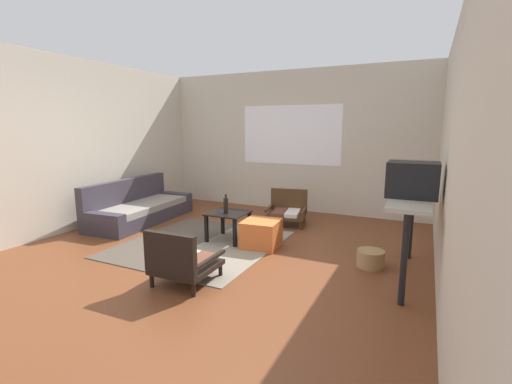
{
  "coord_description": "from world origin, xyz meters",
  "views": [
    {
      "loc": [
        2.42,
        -3.58,
        1.62
      ],
      "look_at": [
        0.29,
        0.84,
        0.73
      ],
      "focal_mm": 24.96,
      "sensor_mm": 36.0,
      "label": 1
    }
  ],
  "objects_px": {
    "couch": "(139,209)",
    "wicker_basket": "(371,259)",
    "clay_vase": "(414,180)",
    "armchair_striped_foreground": "(182,261)",
    "crt_television": "(412,179)",
    "glass_bottle": "(226,205)",
    "coffee_table": "(228,218)",
    "console_shelf": "(411,207)",
    "armchair_by_window": "(287,209)",
    "ottoman_orange": "(261,234)"
  },
  "relations": [
    {
      "from": "clay_vase",
      "to": "console_shelf",
      "type": "bearing_deg",
      "value": -90.0
    },
    {
      "from": "couch",
      "to": "clay_vase",
      "type": "bearing_deg",
      "value": -2.47
    },
    {
      "from": "armchair_striped_foreground",
      "to": "console_shelf",
      "type": "relative_size",
      "value": 0.44
    },
    {
      "from": "couch",
      "to": "armchair_striped_foreground",
      "type": "relative_size",
      "value": 3.28
    },
    {
      "from": "coffee_table",
      "to": "armchair_striped_foreground",
      "type": "relative_size",
      "value": 0.85
    },
    {
      "from": "wicker_basket",
      "to": "ottoman_orange",
      "type": "bearing_deg",
      "value": 176.24
    },
    {
      "from": "armchair_by_window",
      "to": "wicker_basket",
      "type": "bearing_deg",
      "value": -41.37
    },
    {
      "from": "armchair_striped_foreground",
      "to": "armchair_by_window",
      "type": "bearing_deg",
      "value": 87.42
    },
    {
      "from": "coffee_table",
      "to": "crt_television",
      "type": "distance_m",
      "value": 2.54
    },
    {
      "from": "crt_television",
      "to": "wicker_basket",
      "type": "relative_size",
      "value": 1.56
    },
    {
      "from": "ottoman_orange",
      "to": "wicker_basket",
      "type": "xyz_separation_m",
      "value": [
        1.47,
        -0.1,
        -0.08
      ]
    },
    {
      "from": "coffee_table",
      "to": "crt_television",
      "type": "height_order",
      "value": "crt_television"
    },
    {
      "from": "wicker_basket",
      "to": "clay_vase",
      "type": "bearing_deg",
      "value": 29.64
    },
    {
      "from": "armchair_striped_foreground",
      "to": "crt_television",
      "type": "bearing_deg",
      "value": 28.78
    },
    {
      "from": "wicker_basket",
      "to": "glass_bottle",
      "type": "bearing_deg",
      "value": 177.62
    },
    {
      "from": "armchair_striped_foreground",
      "to": "clay_vase",
      "type": "xyz_separation_m",
      "value": [
        2.09,
        1.58,
        0.78
      ]
    },
    {
      "from": "clay_vase",
      "to": "glass_bottle",
      "type": "height_order",
      "value": "clay_vase"
    },
    {
      "from": "coffee_table",
      "to": "wicker_basket",
      "type": "bearing_deg",
      "value": -4.0
    },
    {
      "from": "console_shelf",
      "to": "wicker_basket",
      "type": "bearing_deg",
      "value": 157.98
    },
    {
      "from": "ottoman_orange",
      "to": "glass_bottle",
      "type": "height_order",
      "value": "glass_bottle"
    },
    {
      "from": "ottoman_orange",
      "to": "couch",
      "type": "bearing_deg",
      "value": 172.84
    },
    {
      "from": "wicker_basket",
      "to": "armchair_striped_foreground",
      "type": "bearing_deg",
      "value": -141.39
    },
    {
      "from": "glass_bottle",
      "to": "console_shelf",
      "type": "bearing_deg",
      "value": -5.74
    },
    {
      "from": "couch",
      "to": "ottoman_orange",
      "type": "xyz_separation_m",
      "value": [
        2.51,
        -0.32,
        -0.03
      ]
    },
    {
      "from": "couch",
      "to": "wicker_basket",
      "type": "height_order",
      "value": "couch"
    },
    {
      "from": "ottoman_orange",
      "to": "clay_vase",
      "type": "bearing_deg",
      "value": 3.89
    },
    {
      "from": "couch",
      "to": "crt_television",
      "type": "height_order",
      "value": "crt_television"
    },
    {
      "from": "console_shelf",
      "to": "glass_bottle",
      "type": "relative_size",
      "value": 5.23
    },
    {
      "from": "couch",
      "to": "armchair_striped_foreground",
      "type": "height_order",
      "value": "couch"
    },
    {
      "from": "armchair_striped_foreground",
      "to": "ottoman_orange",
      "type": "bearing_deg",
      "value": 80.89
    },
    {
      "from": "couch",
      "to": "wicker_basket",
      "type": "distance_m",
      "value": 4.0
    },
    {
      "from": "coffee_table",
      "to": "ottoman_orange",
      "type": "xyz_separation_m",
      "value": [
        0.55,
        -0.04,
        -0.15
      ]
    },
    {
      "from": "clay_vase",
      "to": "wicker_basket",
      "type": "bearing_deg",
      "value": -150.36
    },
    {
      "from": "coffee_table",
      "to": "clay_vase",
      "type": "relative_size",
      "value": 1.69
    },
    {
      "from": "crt_television",
      "to": "couch",
      "type": "bearing_deg",
      "value": 171.89
    },
    {
      "from": "armchair_by_window",
      "to": "clay_vase",
      "type": "relative_size",
      "value": 2.3
    },
    {
      "from": "clay_vase",
      "to": "glass_bottle",
      "type": "xyz_separation_m",
      "value": [
        -2.41,
        -0.14,
        -0.5
      ]
    },
    {
      "from": "ottoman_orange",
      "to": "console_shelf",
      "type": "relative_size",
      "value": 0.33
    },
    {
      "from": "couch",
      "to": "console_shelf",
      "type": "height_order",
      "value": "console_shelf"
    },
    {
      "from": "ottoman_orange",
      "to": "armchair_striped_foreground",
      "type": "bearing_deg",
      "value": -99.11
    },
    {
      "from": "coffee_table",
      "to": "wicker_basket",
      "type": "xyz_separation_m",
      "value": [
        2.01,
        -0.14,
        -0.23
      ]
    },
    {
      "from": "coffee_table",
      "to": "crt_television",
      "type": "bearing_deg",
      "value": -8.32
    },
    {
      "from": "coffee_table",
      "to": "glass_bottle",
      "type": "bearing_deg",
      "value": -92.08
    },
    {
      "from": "coffee_table",
      "to": "console_shelf",
      "type": "distance_m",
      "value": 2.47
    },
    {
      "from": "crt_television",
      "to": "glass_bottle",
      "type": "bearing_deg",
      "value": 173.03
    },
    {
      "from": "armchair_striped_foreground",
      "to": "clay_vase",
      "type": "relative_size",
      "value": 1.98
    },
    {
      "from": "ottoman_orange",
      "to": "wicker_basket",
      "type": "distance_m",
      "value": 1.47
    },
    {
      "from": "couch",
      "to": "wicker_basket",
      "type": "xyz_separation_m",
      "value": [
        3.98,
        -0.41,
        -0.12
      ]
    },
    {
      "from": "armchair_striped_foreground",
      "to": "ottoman_orange",
      "type": "height_order",
      "value": "armchair_striped_foreground"
    },
    {
      "from": "glass_bottle",
      "to": "coffee_table",
      "type": "bearing_deg",
      "value": 87.92
    }
  ]
}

